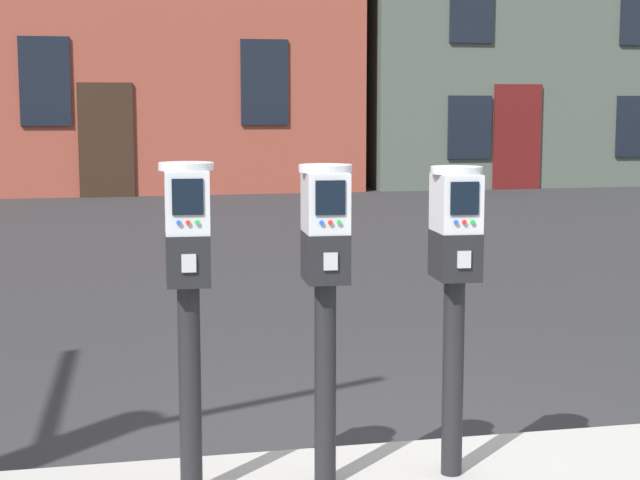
{
  "coord_description": "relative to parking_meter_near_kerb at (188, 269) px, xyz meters",
  "views": [
    {
      "loc": [
        -1.3,
        -4.25,
        1.73
      ],
      "look_at": [
        -0.39,
        -0.15,
        1.16
      ],
      "focal_mm": 57.19,
      "sensor_mm": 36.0,
      "label": 1
    }
  ],
  "objects": [
    {
      "name": "parking_meter_near_kerb",
      "position": [
        0.0,
        0.0,
        0.0
      ],
      "size": [
        0.23,
        0.26,
        1.36
      ],
      "rotation": [
        0.0,
        0.0,
        -1.63
      ],
      "color": "black",
      "rests_on": "sidewalk_slab"
    },
    {
      "name": "parking_meter_twin_adjacent",
      "position": [
        0.56,
        -0.0,
        -0.01
      ],
      "size": [
        0.23,
        0.26,
        1.34
      ],
      "rotation": [
        0.0,
        0.0,
        -1.63
      ],
      "color": "black",
      "rests_on": "sidewalk_slab"
    },
    {
      "name": "parking_meter_end_of_row",
      "position": [
        1.12,
        -0.0,
        -0.02
      ],
      "size": [
        0.23,
        0.26,
        1.33
      ],
      "rotation": [
        0.0,
        0.0,
        -1.63
      ],
      "color": "black",
      "rests_on": "sidewalk_slab"
    }
  ]
}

